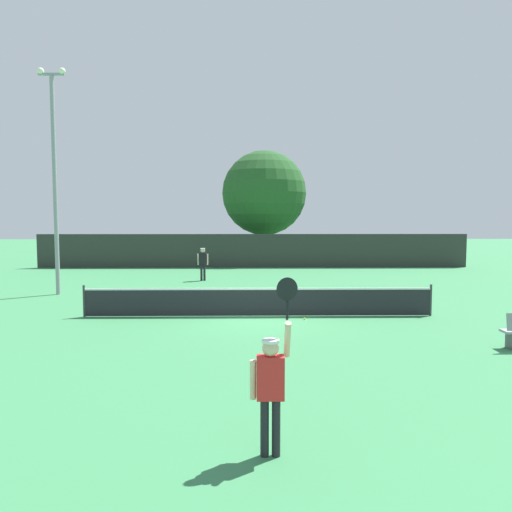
{
  "coord_description": "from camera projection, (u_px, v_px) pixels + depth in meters",
  "views": [
    {
      "loc": [
        -0.35,
        -16.36,
        3.32
      ],
      "look_at": [
        -0.01,
        4.17,
        1.72
      ],
      "focal_mm": 34.48,
      "sensor_mm": 36.0,
      "label": 1
    }
  ],
  "objects": [
    {
      "name": "light_pole",
      "position": [
        54.0,
        169.0,
        20.9
      ],
      "size": [
        1.18,
        0.28,
        9.6
      ],
      "color": "gray",
      "rests_on": "ground"
    },
    {
      "name": "parked_car_far",
      "position": [
        382.0,
        250.0,
        38.45
      ],
      "size": [
        2.23,
        4.34,
        1.69
      ],
      "rotation": [
        0.0,
        0.0,
        -0.08
      ],
      "color": "#B7B7BC",
      "rests_on": "ground"
    },
    {
      "name": "ground_plane",
      "position": [
        258.0,
        316.0,
        16.57
      ],
      "size": [
        120.0,
        120.0,
        0.0
      ],
      "primitive_type": "plane",
      "color": "#387F4C"
    },
    {
      "name": "tennis_ball",
      "position": [
        304.0,
        319.0,
        16.0
      ],
      "size": [
        0.07,
        0.07,
        0.07
      ],
      "primitive_type": "sphere",
      "color": "#CCE033",
      "rests_on": "ground"
    },
    {
      "name": "parked_car_near",
      "position": [
        218.0,
        250.0,
        38.92
      ],
      "size": [
        2.46,
        4.42,
        1.69
      ],
      "rotation": [
        0.0,
        0.0,
        0.14
      ],
      "color": "white",
      "rests_on": "ground"
    },
    {
      "name": "large_tree",
      "position": [
        264.0,
        193.0,
        36.44
      ],
      "size": [
        6.24,
        6.24,
        8.26
      ],
      "color": "brown",
      "rests_on": "ground"
    },
    {
      "name": "tennis_net",
      "position": [
        258.0,
        301.0,
        16.53
      ],
      "size": [
        11.77,
        0.08,
        1.07
      ],
      "color": "#232328",
      "rests_on": "ground"
    },
    {
      "name": "player_receiving",
      "position": [
        203.0,
        261.0,
        25.85
      ],
      "size": [
        0.57,
        0.25,
        1.72
      ],
      "rotation": [
        0.0,
        0.0,
        3.14
      ],
      "color": "black",
      "rests_on": "ground"
    },
    {
      "name": "parked_car_mid",
      "position": [
        341.0,
        250.0,
        38.84
      ],
      "size": [
        2.51,
        4.44,
        1.69
      ],
      "rotation": [
        0.0,
        0.0,
        -0.15
      ],
      "color": "#B7B7BC",
      "rests_on": "ground"
    },
    {
      "name": "perimeter_fence",
      "position": [
        253.0,
        251.0,
        32.74
      ],
      "size": [
        28.62,
        0.12,
        2.24
      ],
      "primitive_type": "cube",
      "color": "#2D332D",
      "rests_on": "ground"
    },
    {
      "name": "player_serving",
      "position": [
        271.0,
        379.0,
        6.79
      ],
      "size": [
        0.68,
        0.39,
        2.5
      ],
      "color": "red",
      "rests_on": "ground"
    }
  ]
}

